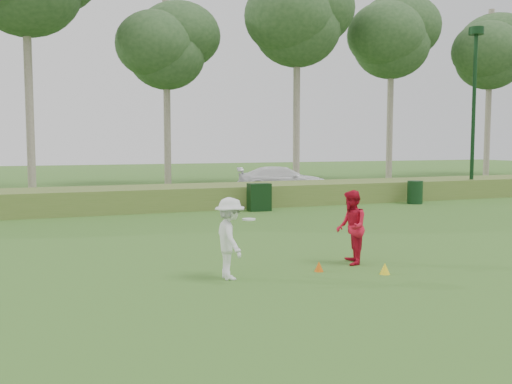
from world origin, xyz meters
name	(u,v)px	position (x,y,z in m)	size (l,w,h in m)	color
ground	(322,265)	(0.00, 0.00, 0.00)	(120.00, 120.00, 0.00)	#336521
reed_strip	(186,197)	(0.00, 12.00, 0.45)	(80.00, 3.00, 0.90)	#56712D
park_road	(161,196)	(0.00, 17.00, 0.03)	(80.00, 6.00, 0.06)	#2D2D2D
lamp_post	(475,82)	(14.00, 11.00, 5.59)	(0.70, 0.70, 8.18)	black
tree_4	(166,47)	(2.00, 24.50, 8.59)	(6.24, 6.24, 11.50)	gray
tree_5	(297,20)	(10.00, 22.50, 10.47)	(7.28, 7.28, 14.00)	gray
tree_6	(392,38)	(18.00, 23.80, 10.10)	(7.02, 7.02, 13.50)	gray
tree_7	(490,53)	(26.00, 22.80, 9.34)	(6.50, 6.50, 12.50)	gray
player_white	(230,238)	(-2.28, -0.45, 0.81)	(0.86, 1.07, 1.63)	white
player_red	(351,227)	(0.67, -0.11, 0.83)	(0.80, 0.63, 1.65)	red
cone_orange	(319,266)	(-0.33, -0.51, 0.11)	(0.19, 0.19, 0.21)	#E25D0B
cone_yellow	(385,269)	(0.81, -1.22, 0.12)	(0.21, 0.21, 0.24)	yellow
utility_cabinet	(259,197)	(2.40, 9.82, 0.54)	(0.87, 0.54, 1.09)	black
trash_bin	(415,192)	(9.79, 9.79, 0.51)	(0.68, 0.68, 1.01)	black
car_right	(283,180)	(6.17, 16.02, 0.75)	(1.94, 4.78, 1.39)	white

